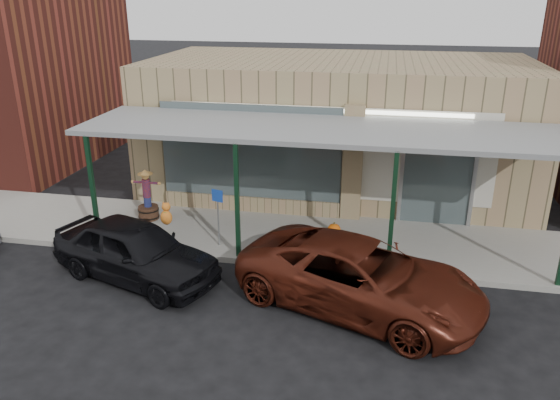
% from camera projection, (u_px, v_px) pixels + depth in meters
% --- Properties ---
extents(ground, '(120.00, 120.00, 0.00)m').
position_uv_depth(ground, '(297.00, 317.00, 11.15)').
color(ground, black).
rests_on(ground, ground).
extents(sidewalk, '(40.00, 3.20, 0.15)m').
position_uv_depth(sidewalk, '(319.00, 240.00, 14.42)').
color(sidewalk, gray).
rests_on(sidewalk, ground).
extents(storefront, '(12.00, 6.25, 4.20)m').
position_uv_depth(storefront, '(338.00, 125.00, 17.86)').
color(storefront, '#8F7E57').
rests_on(storefront, ground).
extents(awning, '(12.00, 3.00, 3.04)m').
position_uv_depth(awning, '(322.00, 132.00, 13.32)').
color(awning, gray).
rests_on(awning, ground).
extents(block_buildings_near, '(61.00, 8.00, 8.00)m').
position_uv_depth(block_buildings_near, '(404.00, 71.00, 17.85)').
color(block_buildings_near, maroon).
rests_on(block_buildings_near, ground).
extents(barrel_scarecrow, '(0.88, 0.70, 1.46)m').
position_uv_depth(barrel_scarecrow, '(148.00, 202.00, 15.37)').
color(barrel_scarecrow, '#4A2B1D').
rests_on(barrel_scarecrow, sidewalk).
extents(barrel_pumpkin, '(0.78, 0.78, 0.73)m').
position_uv_depth(barrel_pumpkin, '(334.00, 240.00, 13.65)').
color(barrel_pumpkin, '#4A2B1D').
rests_on(barrel_pumpkin, sidewalk).
extents(handicap_sign, '(0.30, 0.11, 1.50)m').
position_uv_depth(handicap_sign, '(218.00, 210.00, 13.60)').
color(handicap_sign, gray).
rests_on(handicap_sign, sidewalk).
extents(parked_sedan, '(4.41, 2.89, 1.55)m').
position_uv_depth(parked_sedan, '(135.00, 250.00, 12.43)').
color(parked_sedan, black).
rests_on(parked_sedan, ground).
extents(car_maroon, '(5.63, 4.03, 1.42)m').
position_uv_depth(car_maroon, '(360.00, 277.00, 11.27)').
color(car_maroon, '#4B1A0F').
rests_on(car_maroon, ground).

